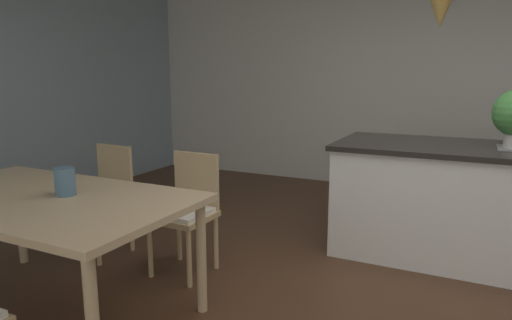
% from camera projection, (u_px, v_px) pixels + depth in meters
% --- Properties ---
extents(wall_back_kitchen, '(10.00, 0.12, 2.70)m').
position_uv_depth(wall_back_kitchen, '(449.00, 82.00, 5.29)').
color(wall_back_kitchen, white).
rests_on(wall_back_kitchen, ground_plane).
extents(dining_table, '(1.81, 1.02, 0.74)m').
position_uv_depth(dining_table, '(41.00, 206.00, 2.61)').
color(dining_table, '#D1B284').
rests_on(dining_table, ground_plane).
extents(chair_far_right, '(0.41, 0.41, 0.87)m').
position_uv_depth(chair_far_right, '(187.00, 209.00, 3.25)').
color(chair_far_right, tan).
rests_on(chair_far_right, ground_plane).
extents(chair_far_left, '(0.43, 0.43, 0.87)m').
position_uv_depth(chair_far_left, '(104.00, 196.00, 3.60)').
color(chair_far_left, tan).
rests_on(chair_far_left, ground_plane).
extents(kitchen_island, '(2.34, 0.96, 0.91)m').
position_uv_depth(kitchen_island, '(490.00, 204.00, 3.41)').
color(kitchen_island, white).
rests_on(kitchen_island, ground_plane).
extents(pendant_over_island_main, '(0.17, 0.17, 0.91)m').
position_uv_depth(pendant_over_island_main, '(441.00, 12.00, 3.33)').
color(pendant_over_island_main, black).
extents(vase_on_dining_table, '(0.12, 0.12, 0.16)m').
position_uv_depth(vase_on_dining_table, '(65.00, 182.00, 2.59)').
color(vase_on_dining_table, slate).
rests_on(vase_on_dining_table, dining_table).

